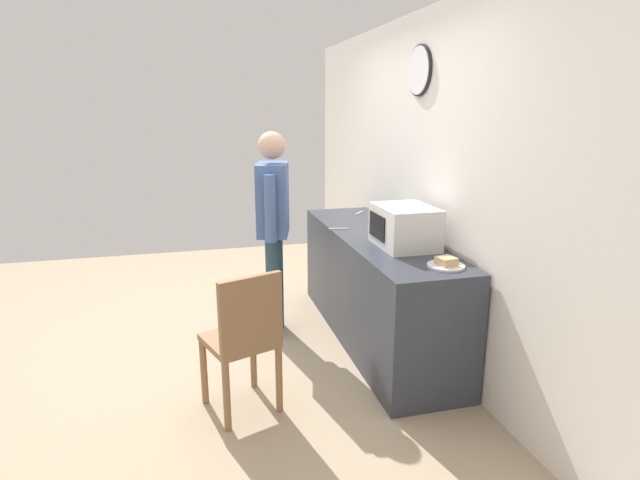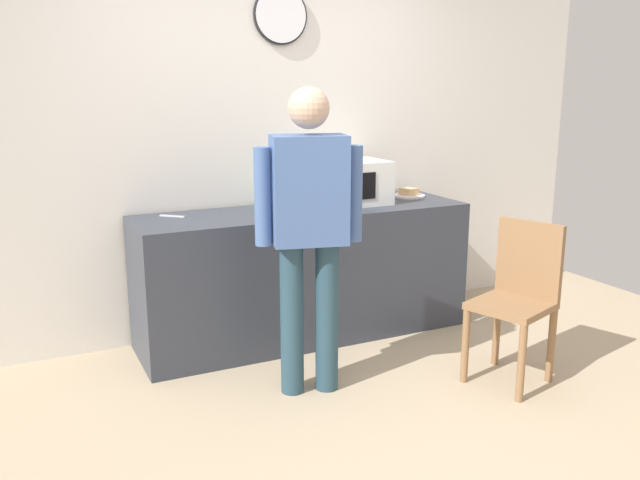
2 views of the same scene
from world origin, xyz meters
The scene contains 10 objects.
ground_plane centered at (0.00, 0.00, 0.00)m, with size 6.00×6.00×0.00m, color tan.
back_wall centered at (0.00, 1.60, 1.30)m, with size 5.40×0.13×2.60m.
kitchen_counter centered at (0.13, 1.22, 0.45)m, with size 2.27×0.62×0.89m, color #333842.
microwave centered at (0.51, 1.29, 1.04)m, with size 0.50×0.39×0.30m.
sandwich_plate centered at (1.04, 1.35, 0.91)m, with size 0.24×0.24×0.07m.
salad_bowl centered at (-0.02, 1.36, 0.94)m, with size 0.17×0.17×0.10m, color #4C8E60.
fork_utensil centered at (-0.14, 0.98, 0.90)m, with size 0.17×0.02×0.01m, color silver.
spoon_utensil centered at (-0.73, 1.37, 0.90)m, with size 0.17×0.02×0.01m, color silver.
person_standing centered at (-0.20, 0.44, 1.00)m, with size 0.57×0.33×1.70m.
wooden_chair centered at (0.96, 0.05, 0.52)m, with size 0.51×0.51×0.94m.
Camera 2 is at (-1.69, -2.76, 1.72)m, focal length 37.33 mm.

